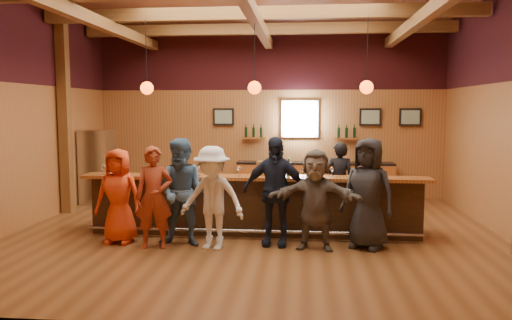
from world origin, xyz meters
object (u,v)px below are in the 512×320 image
Objects in this scene: customer_redvest at (154,197)px; customer_navy at (274,191)px; customer_orange at (119,196)px; customer_brown at (316,199)px; customer_denim at (183,192)px; bartender at (339,182)px; back_bar_cabinet at (315,180)px; bottle_a at (288,169)px; ice_bucket at (263,168)px; bar_counter at (256,204)px; customer_white at (212,198)px; stainless_fridge at (98,167)px; customer_dark at (368,193)px.

customer_navy is at bearing 0.43° from customer_redvest.
customer_brown is at bearing 1.00° from customer_orange.
customer_brown is (2.22, -0.01, -0.08)m from customer_denim.
customer_redvest is 1.02× the size of customer_brown.
customer_denim is at bearing 40.79° from bartender.
customer_orange reaches higher than back_bar_cabinet.
back_bar_cabinet is 12.49× the size of bottle_a.
customer_denim is at bearing -145.90° from ice_bucket.
bar_counter is at bearing 44.97° from customer_denim.
bartender is 1.71m from bottle_a.
customer_redvest is 3.96m from bartender.
customer_denim is at bearing -136.90° from bar_counter.
bottle_a is at bearing 52.19° from customer_white.
customer_redvest is 6.65× the size of ice_bucket.
bartender is (5.74, -1.37, -0.08)m from stainless_fridge.
customer_brown reaches higher than ice_bucket.
customer_dark is 1.54m from bottle_a.
customer_orange is (-2.30, -0.99, 0.30)m from bar_counter.
customer_orange is at bearing -174.14° from customer_brown.
customer_denim is 1.12× the size of bartender.
back_bar_cabinet is 5.43m from stainless_fridge.
customer_orange is 4.25m from customer_dark.
customer_white is 0.92× the size of customer_navy.
customer_orange is 1.70m from customer_white.
stainless_fridge is at bearing 153.22° from customer_brown.
stainless_fridge is 1.10× the size of bartender.
customer_white is 1.70m from customer_brown.
customer_redvest reaches higher than customer_brown.
customer_orange reaches higher than bartender.
customer_redvest is at bearing -149.35° from ice_bucket.
bottle_a is (-0.57, -3.80, 0.76)m from back_bar_cabinet.
bartender is at bearing 26.47° from customer_redvest.
ice_bucket is (-0.94, 0.88, 0.40)m from customer_brown.
customer_orange is 1.17m from customer_denim.
customer_redvest reaches higher than customer_orange.
stainless_fridge is at bearing 146.88° from customer_white.
customer_redvest is at bearing 38.59° from bartender.
bottle_a is at bearing -178.58° from customer_dark.
customer_dark is at bearing 3.39° from customer_orange.
customer_denim reaches higher than bar_counter.
customer_denim is 1.10× the size of customer_brown.
customer_orange is 0.96× the size of customer_white.
customer_white is (-1.80, -4.79, 0.38)m from back_bar_cabinet.
customer_orange is at bearing 30.74° from bartender.
bottle_a is (1.75, 0.83, 0.32)m from customer_denim.
bottle_a is (-1.01, -1.31, 0.41)m from bartender.
customer_white is 0.93× the size of customer_dark.
customer_navy reaches higher than customer_dark.
bottle_a is (2.21, 1.00, 0.38)m from customer_redvest.
customer_white reaches higher than ice_bucket.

